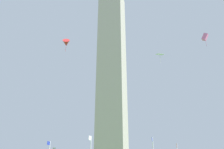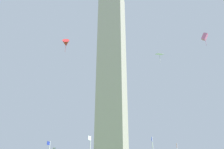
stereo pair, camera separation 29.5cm
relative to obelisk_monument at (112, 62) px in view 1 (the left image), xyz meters
The scene contains 4 objects.
obelisk_monument is the anchor object (origin of this frame).
kite_pink_box 23.00m from the obelisk_monument, 63.50° to the left, with size 1.07×1.40×2.68m.
kite_red_delta 15.19m from the obelisk_monument, 22.53° to the right, with size 2.17×1.91×2.86m.
kite_white_diamond 16.78m from the obelisk_monument, 49.04° to the left, with size 1.75×1.79×2.15m.
Camera 1 is at (48.80, 12.74, 1.64)m, focal length 36.40 mm.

